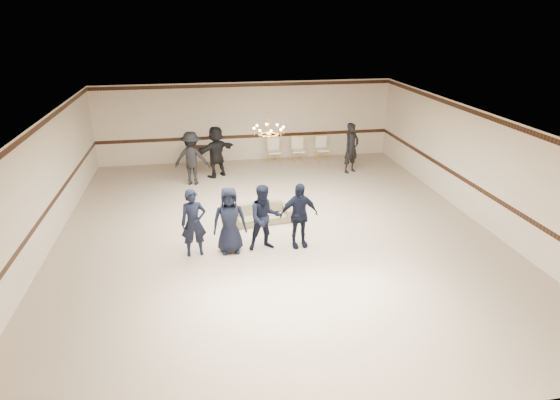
{
  "coord_description": "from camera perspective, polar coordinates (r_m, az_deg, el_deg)",
  "views": [
    {
      "loc": [
        -1.99,
        -12.01,
        5.84
      ],
      "look_at": [
        0.06,
        -0.5,
        1.13
      ],
      "focal_mm": 30.29,
      "sensor_mm": 36.0,
      "label": 1
    }
  ],
  "objects": [
    {
      "name": "room",
      "position": [
        12.89,
        -0.64,
        2.74
      ],
      "size": [
        12.01,
        14.01,
        3.21
      ],
      "color": "#BBAA8F",
      "rests_on": "ground"
    },
    {
      "name": "chair_rail",
      "position": [
        19.7,
        -4.02,
        7.68
      ],
      "size": [
        12.0,
        0.02,
        0.14
      ],
      "primitive_type": "cube",
      "color": "#371B10",
      "rests_on": "wall_back"
    },
    {
      "name": "crown_molding",
      "position": [
        19.3,
        -4.19,
        13.67
      ],
      "size": [
        12.0,
        0.02,
        0.14
      ],
      "primitive_type": "cube",
      "color": "#371B10",
      "rests_on": "wall_back"
    },
    {
      "name": "chandelier",
      "position": [
        13.49,
        -1.37,
        9.25
      ],
      "size": [
        0.94,
        0.94,
        0.89
      ],
      "primitive_type": null,
      "color": "gold",
      "rests_on": "ceiling"
    },
    {
      "name": "boy_a",
      "position": [
        12.05,
        -10.39,
        -2.74
      ],
      "size": [
        0.68,
        0.49,
        1.76
      ],
      "primitive_type": "imported",
      "rotation": [
        0.0,
        0.0,
        0.1
      ],
      "color": "black",
      "rests_on": "floor"
    },
    {
      "name": "boy_b",
      "position": [
        12.06,
        -6.12,
        -2.46
      ],
      "size": [
        0.87,
        0.57,
        1.76
      ],
      "primitive_type": "imported",
      "rotation": [
        0.0,
        0.0,
        0.01
      ],
      "color": "black",
      "rests_on": "floor"
    },
    {
      "name": "boy_c",
      "position": [
        12.15,
        -1.88,
        -2.16
      ],
      "size": [
        0.91,
        0.74,
        1.76
      ],
      "primitive_type": "imported",
      "rotation": [
        0.0,
        0.0,
        0.09
      ],
      "color": "black",
      "rests_on": "floor"
    },
    {
      "name": "boy_d",
      "position": [
        12.29,
        2.28,
        -1.86
      ],
      "size": [
        1.07,
        0.52,
        1.76
      ],
      "primitive_type": "imported",
      "rotation": [
        0.0,
        0.0,
        0.09
      ],
      "color": "black",
      "rests_on": "floor"
    },
    {
      "name": "settee",
      "position": [
        13.92,
        -2.39,
        -1.61
      ],
      "size": [
        2.0,
        0.99,
        0.56
      ],
      "primitive_type": "imported",
      "rotation": [
        0.0,
        0.0,
        0.13
      ],
      "color": "#7F7854",
      "rests_on": "floor"
    },
    {
      "name": "adult_left",
      "position": [
        17.08,
        -10.61,
        4.98
      ],
      "size": [
        1.36,
        0.96,
        1.92
      ],
      "primitive_type": "imported",
      "rotation": [
        0.0,
        0.0,
        2.93
      ],
      "color": "black",
      "rests_on": "floor"
    },
    {
      "name": "adult_mid",
      "position": [
        17.77,
        -7.7,
        5.81
      ],
      "size": [
        1.81,
        1.42,
        1.92
      ],
      "primitive_type": "imported",
      "rotation": [
        0.0,
        0.0,
        3.7
      ],
      "color": "black",
      "rests_on": "floor"
    },
    {
      "name": "adult_right",
      "position": [
        18.29,
        8.61,
        6.23
      ],
      "size": [
        0.84,
        0.75,
        1.92
      ],
      "primitive_type": "imported",
      "rotation": [
        0.0,
        0.0,
        0.52
      ],
      "color": "black",
      "rests_on": "floor"
    },
    {
      "name": "banquet_chair_left",
      "position": [
        19.18,
        -0.7,
        5.87
      ],
      "size": [
        0.51,
        0.51,
        1.05
      ],
      "primitive_type": null,
      "rotation": [
        0.0,
        0.0,
        0.01
      ],
      "color": "#F5E8CE",
      "rests_on": "floor"
    },
    {
      "name": "banquet_chair_mid",
      "position": [
        19.37,
        2.23,
        6.01
      ],
      "size": [
        0.55,
        0.55,
        1.05
      ],
      "primitive_type": null,
      "rotation": [
        0.0,
        0.0,
        -0.09
      ],
      "color": "#F5E8CE",
      "rests_on": "floor"
    },
    {
      "name": "banquet_chair_right",
      "position": [
        19.6,
        5.11,
        6.13
      ],
      "size": [
        0.52,
        0.52,
        1.05
      ],
      "primitive_type": null,
      "rotation": [
        0.0,
        0.0,
        0.03
      ],
      "color": "#F5E8CE",
      "rests_on": "floor"
    },
    {
      "name": "console_table",
      "position": [
        19.17,
        -9.72,
        5.2
      ],
      "size": [
        1.03,
        0.52,
        0.84
      ],
      "primitive_type": "cube",
      "rotation": [
        0.0,
        0.0,
        -0.1
      ],
      "color": "black",
      "rests_on": "floor"
    }
  ]
}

